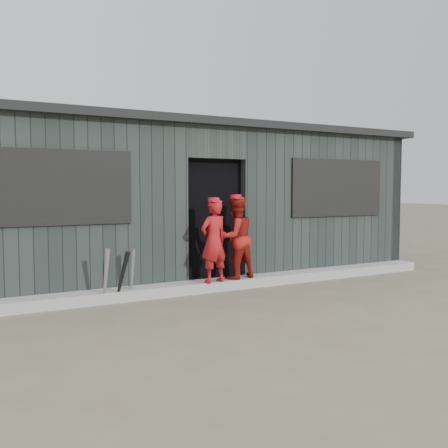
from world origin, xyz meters
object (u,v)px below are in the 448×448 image
player_red_right (236,237)px  player_grey_back (218,244)px  bat_mid (132,275)px  player_red_left (214,241)px  bat_left (106,277)px  dugout (179,202)px  bat_right (122,277)px

player_red_right → player_grey_back: player_red_right is taller
bat_mid → player_red_left: (1.23, -0.07, 0.41)m
bat_left → bat_mid: bearing=18.8°
player_grey_back → dugout: size_ratio=0.15×
bat_right → player_red_left: player_red_left is taller
bat_right → player_red_left: 1.47m
bat_left → player_grey_back: (2.08, 0.80, 0.24)m
bat_mid → player_red_right: bearing=2.3°
bat_right → dugout: 2.68m
player_red_left → player_grey_back: (0.45, 0.73, -0.15)m
bat_right → player_grey_back: size_ratio=0.59×
bat_left → dugout: bearing=45.5°
bat_right → player_red_right: 1.91m
player_red_left → dugout: bearing=-108.9°
bat_right → dugout: dugout is taller
player_grey_back → dugout: (-0.21, 1.11, 0.67)m
bat_left → player_grey_back: 2.24m
bat_left → player_red_right: (2.08, 0.20, 0.40)m
dugout → player_red_right: bearing=-83.1°
player_red_left → player_grey_back: size_ratio=0.99×
bat_mid → bat_right: 0.21m
bat_mid → bat_right: bearing=-146.2°
bat_right → player_red_left: (1.41, 0.05, 0.41)m
player_red_right → dugout: 1.79m
dugout → player_red_left: bearing=-97.6°
bat_right → player_red_right: bearing=5.7°
dugout → player_grey_back: bearing=-79.4°
bat_mid → dugout: (1.48, 1.77, 0.93)m
bat_right → player_grey_back: (1.86, 0.78, 0.27)m
player_red_left → dugout: dugout is taller
player_red_left → player_grey_back: player_red_left is taller
bat_right → player_red_right: size_ratio=0.57×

